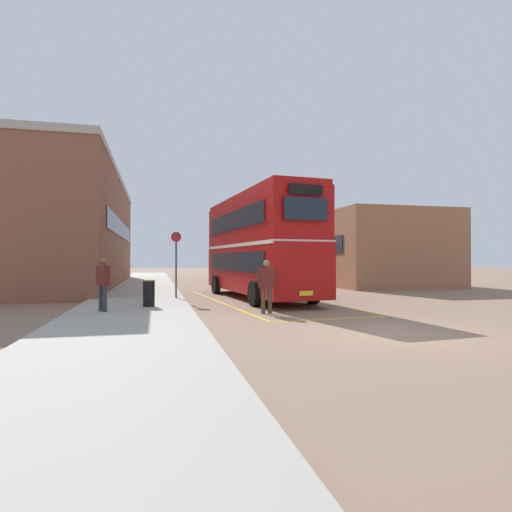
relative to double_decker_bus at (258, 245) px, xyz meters
name	(u,v)px	position (x,y,z in m)	size (l,w,h in m)	color
ground_plane	(257,291)	(1.08, 4.55, -2.51)	(135.60, 135.60, 0.00)	#846651
sidewalk_left	(142,289)	(-5.42, 6.95, -2.44)	(4.00, 57.60, 0.14)	#A39E93
brick_building_left	(80,231)	(-9.68, 11.45, 1.25)	(5.44, 23.34, 7.51)	brown
depot_building_right	(359,250)	(10.46, 10.17, 0.01)	(7.84, 14.17, 5.05)	#9E6647
double_decker_bus	(258,245)	(0.00, 0.00, 0.00)	(3.45, 10.49, 4.75)	black
single_deck_bus	(253,261)	(3.78, 17.41, -0.87)	(3.72, 8.92, 3.02)	black
pedestrian_boarding	(267,282)	(-1.02, -5.43, -1.46)	(0.60, 0.26, 1.79)	#473828
pedestrian_waiting_near	(103,280)	(-6.30, -4.74, -1.36)	(0.47, 0.52, 1.74)	#2D2D38
litter_bin	(149,293)	(-4.88, -3.58, -1.90)	(0.43, 0.43, 0.95)	black
bus_stop_sign	(176,258)	(-3.78, -0.39, -0.65)	(0.44, 0.08, 2.89)	#4C4C51
bay_marking_yellow	(270,302)	(0.08, -1.91, -2.51)	(5.28, 12.68, 0.01)	gold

